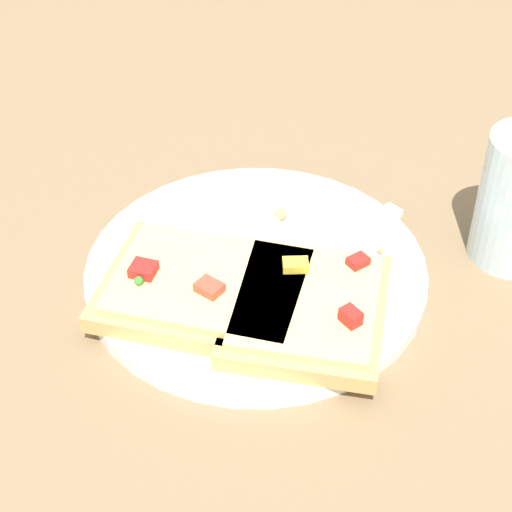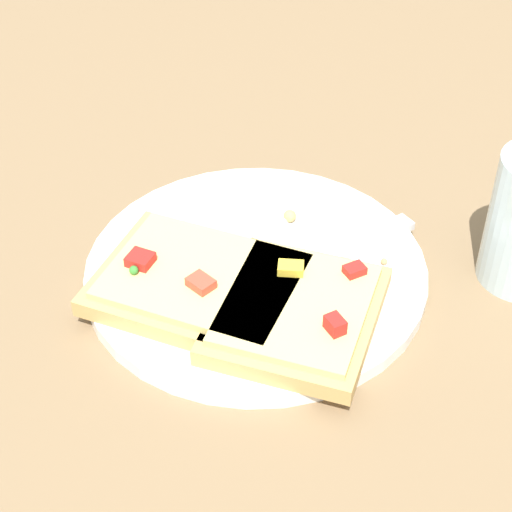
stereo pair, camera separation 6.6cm
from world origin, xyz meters
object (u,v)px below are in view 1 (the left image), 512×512
(plate, at_px, (256,271))
(knife, at_px, (327,252))
(pizza_slice_corner, at_px, (307,308))
(pizza_slice_main, at_px, (208,288))
(fork, at_px, (234,242))

(plate, xyz_separation_m, knife, (0.01, -0.06, 0.01))
(plate, height_order, knife, knife)
(pizza_slice_corner, bearing_deg, pizza_slice_main, -94.83)
(plate, xyz_separation_m, pizza_slice_corner, (-0.06, -0.03, 0.02))
(pizza_slice_main, bearing_deg, pizza_slice_corner, 178.63)
(plate, height_order, pizza_slice_corner, pizza_slice_corner)
(knife, bearing_deg, pizza_slice_corner, 33.04)
(knife, height_order, pizza_slice_corner, pizza_slice_corner)
(knife, bearing_deg, pizza_slice_main, -13.46)
(fork, xyz_separation_m, knife, (-0.02, -0.07, 0.00))
(plate, distance_m, knife, 0.06)
(knife, distance_m, pizza_slice_main, 0.11)
(pizza_slice_corner, bearing_deg, fork, -135.36)
(plate, relative_size, fork, 1.64)
(plate, height_order, pizza_slice_main, pizza_slice_main)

